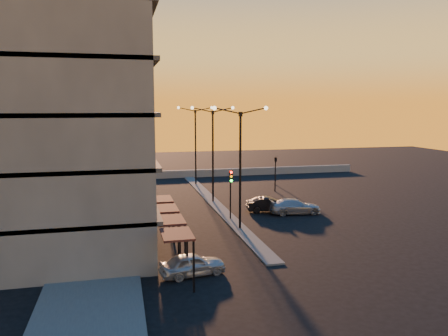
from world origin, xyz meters
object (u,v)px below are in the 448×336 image
(streetlamp_mid, at_px, (213,146))
(car_sedan, at_px, (269,204))
(car_hatchback, at_px, (193,264))
(traffic_light_main, at_px, (231,186))
(car_wagon, at_px, (295,206))

(streetlamp_mid, distance_m, car_sedan, 8.12)
(streetlamp_mid, xyz_separation_m, car_hatchback, (-5.09, -18.31, -4.96))
(streetlamp_mid, relative_size, car_hatchback, 2.54)
(traffic_light_main, distance_m, car_wagon, 6.56)
(traffic_light_main, bearing_deg, car_hatchback, -114.48)
(streetlamp_mid, xyz_separation_m, car_wagon, (6.11, -6.26, -4.92))
(streetlamp_mid, bearing_deg, car_wagon, -45.70)
(car_wagon, bearing_deg, car_hatchback, 142.34)
(car_wagon, bearing_deg, streetlamp_mid, 49.55)
(traffic_light_main, height_order, car_hatchback, traffic_light_main)
(streetlamp_mid, distance_m, traffic_light_main, 7.62)
(traffic_light_main, xyz_separation_m, car_sedan, (4.13, 2.17, -2.22))
(traffic_light_main, height_order, car_sedan, traffic_light_main)
(car_hatchback, height_order, car_wagon, car_wagon)
(traffic_light_main, bearing_deg, car_wagon, 8.09)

